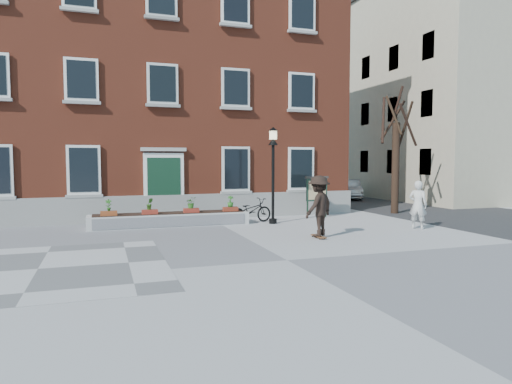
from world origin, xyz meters
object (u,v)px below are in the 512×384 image
object	(u,v)px
bystander	(418,205)
notice_board	(317,190)
bicycle	(251,211)
parked_car	(349,189)
lamp_post	(273,161)
skateboarder	(319,206)

from	to	relation	value
bystander	notice_board	world-z (taller)	notice_board
bicycle	bystander	bearing A→B (deg)	-137.67
bystander	bicycle	bearing A→B (deg)	18.09
parked_car	lamp_post	xyz separation A→B (m)	(-9.09, -9.51, 1.89)
parked_car	skateboarder	bearing A→B (deg)	-98.89
bicycle	notice_board	bearing A→B (deg)	-92.52
lamp_post	bicycle	bearing A→B (deg)	145.57
bystander	skateboarder	xyz separation A→B (m)	(-4.43, -0.61, 0.16)
parked_car	notice_board	size ratio (longest dim) A/B	2.12
bicycle	notice_board	distance (m)	3.48
bystander	skateboarder	distance (m)	4.47
parked_car	lamp_post	distance (m)	13.29
notice_board	lamp_post	bearing A→B (deg)	-155.25
bicycle	parked_car	size ratio (longest dim) A/B	0.49
bicycle	skateboarder	world-z (taller)	skateboarder
bystander	skateboarder	bearing A→B (deg)	60.03
notice_board	skateboarder	size ratio (longest dim) A/B	0.90
parked_car	skateboarder	world-z (taller)	skateboarder
bicycle	skateboarder	bearing A→B (deg)	179.40
bicycle	skateboarder	xyz separation A→B (m)	(0.98, -4.28, 0.57)
parked_car	notice_board	bearing A→B (deg)	-103.15
parked_car	skateboarder	xyz separation A→B (m)	(-8.88, -13.26, 0.42)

